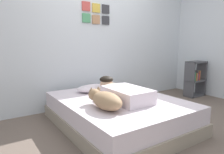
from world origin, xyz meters
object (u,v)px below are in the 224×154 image
at_px(coffee_cup, 113,90).
at_px(person_lying, 121,92).
at_px(pillow, 93,88).
at_px(bed, 118,112).
at_px(dog, 105,100).
at_px(cell_phone, 130,95).
at_px(bookshelf, 195,78).

bearing_deg(coffee_cup, person_lying, -110.55).
height_order(pillow, person_lying, person_lying).
height_order(bed, pillow, pillow).
bearing_deg(pillow, coffee_cup, -39.25).
distance_m(dog, cell_phone, 0.72).
relative_size(person_lying, dog, 1.60).
bearing_deg(dog, cell_phone, 27.62).
distance_m(dog, bookshelf, 2.73).
distance_m(cell_phone, bookshelf, 2.04).
bearing_deg(person_lying, pillow, 99.18).
xyz_separation_m(bed, coffee_cup, (0.16, 0.35, 0.23)).
distance_m(person_lying, coffee_cup, 0.43).
relative_size(coffee_cup, cell_phone, 0.89).
xyz_separation_m(pillow, dog, (-0.29, -0.82, 0.05)).
xyz_separation_m(pillow, bookshelf, (2.37, -0.18, -0.05)).
height_order(pillow, cell_phone, pillow).
xyz_separation_m(bed, person_lying, (0.01, -0.06, 0.30)).
bearing_deg(dog, bookshelf, 13.65).
bearing_deg(bookshelf, dog, -166.35).
bearing_deg(coffee_cup, bed, -115.25).
height_order(bed, coffee_cup, coffee_cup).
height_order(bed, dog, dog).
bearing_deg(bookshelf, cell_phone, -171.21).
bearing_deg(cell_phone, bookshelf, 8.79).
height_order(pillow, bookshelf, bookshelf).
height_order(pillow, dog, dog).
relative_size(coffee_cup, bookshelf, 0.17).
bearing_deg(dog, coffee_cup, 49.31).
relative_size(dog, cell_phone, 4.11).
height_order(coffee_cup, cell_phone, coffee_cup).
xyz_separation_m(cell_phone, bookshelf, (2.02, 0.31, 0.00)).
relative_size(bed, person_lying, 2.08).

